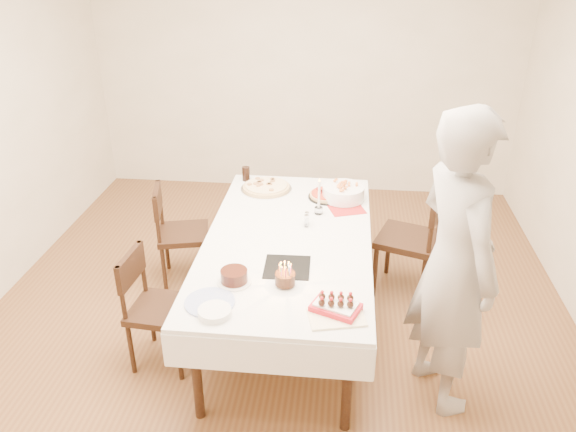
# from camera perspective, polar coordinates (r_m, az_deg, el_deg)

# --- Properties ---
(floor) EXTENTS (5.00, 5.00, 0.00)m
(floor) POSITION_cam_1_polar(r_m,az_deg,el_deg) (4.36, -1.11, -10.37)
(floor) COLOR brown
(floor) RESTS_ON ground
(wall_back) EXTENTS (4.50, 0.04, 2.70)m
(wall_back) POSITION_cam_1_polar(r_m,az_deg,el_deg) (6.09, 1.75, 14.71)
(wall_back) COLOR beige
(wall_back) RESTS_ON floor
(dining_table) EXTENTS (1.88, 2.41, 0.75)m
(dining_table) POSITION_cam_1_polar(r_m,az_deg,el_deg) (4.09, 0.00, -6.81)
(dining_table) COLOR white
(dining_table) RESTS_ON floor
(chair_right_savory) EXTENTS (0.62, 0.62, 0.95)m
(chair_right_savory) POSITION_cam_1_polar(r_m,az_deg,el_deg) (4.53, 12.04, -2.29)
(chair_right_savory) COLOR black
(chair_right_savory) RESTS_ON floor
(chair_left_savory) EXTENTS (0.52, 0.52, 0.85)m
(chair_left_savory) POSITION_cam_1_polar(r_m,az_deg,el_deg) (4.69, -10.55, -1.78)
(chair_left_savory) COLOR black
(chair_left_savory) RESTS_ON floor
(chair_left_dessert) EXTENTS (0.46, 0.46, 0.83)m
(chair_left_dessert) POSITION_cam_1_polar(r_m,az_deg,el_deg) (3.85, -12.74, -9.24)
(chair_left_dessert) COLOR black
(chair_left_dessert) RESTS_ON floor
(person) EXTENTS (0.68, 0.81, 1.89)m
(person) POSITION_cam_1_polar(r_m,az_deg,el_deg) (3.36, 16.52, -4.77)
(person) COLOR #9F9A96
(person) RESTS_ON floor
(pizza_white) EXTENTS (0.44, 0.44, 0.04)m
(pizza_white) POSITION_cam_1_polar(r_m,az_deg,el_deg) (4.61, -2.23, 2.95)
(pizza_white) COLOR beige
(pizza_white) RESTS_ON dining_table
(pizza_pepperoni) EXTENTS (0.33, 0.33, 0.04)m
(pizza_pepperoni) POSITION_cam_1_polar(r_m,az_deg,el_deg) (4.47, 4.01, 2.13)
(pizza_pepperoni) COLOR red
(pizza_pepperoni) RESTS_ON dining_table
(red_placemat) EXTENTS (0.33, 0.33, 0.01)m
(red_placemat) POSITION_cam_1_polar(r_m,az_deg,el_deg) (4.32, 5.88, 0.81)
(red_placemat) COLOR #B21E1E
(red_placemat) RESTS_ON dining_table
(pasta_bowl) EXTENTS (0.34, 0.34, 0.11)m
(pasta_bowl) POSITION_cam_1_polar(r_m,az_deg,el_deg) (4.43, 5.64, 2.38)
(pasta_bowl) COLOR white
(pasta_bowl) RESTS_ON dining_table
(taper_candle) EXTENTS (0.06, 0.06, 0.29)m
(taper_candle) POSITION_cam_1_polar(r_m,az_deg,el_deg) (4.16, 3.17, 2.03)
(taper_candle) COLOR white
(taper_candle) RESTS_ON dining_table
(shaker_pair) EXTENTS (0.08, 0.08, 0.09)m
(shaker_pair) POSITION_cam_1_polar(r_m,az_deg,el_deg) (4.01, 1.88, -0.50)
(shaker_pair) COLOR white
(shaker_pair) RESTS_ON dining_table
(cola_glass) EXTENTS (0.08, 0.08, 0.12)m
(cola_glass) POSITION_cam_1_polar(r_m,az_deg,el_deg) (4.78, -4.29, 4.30)
(cola_glass) COLOR black
(cola_glass) RESTS_ON dining_table
(layer_cake) EXTENTS (0.26, 0.26, 0.09)m
(layer_cake) POSITION_cam_1_polar(r_m,az_deg,el_deg) (3.41, -5.49, -6.13)
(layer_cake) COLOR #35160D
(layer_cake) RESTS_ON dining_table
(cake_board) EXTENTS (0.30, 0.30, 0.01)m
(cake_board) POSITION_cam_1_polar(r_m,az_deg,el_deg) (3.56, -0.09, -5.25)
(cake_board) COLOR black
(cake_board) RESTS_ON dining_table
(birthday_cake) EXTENTS (0.15, 0.15, 0.13)m
(birthday_cake) POSITION_cam_1_polar(r_m,az_deg,el_deg) (3.35, -0.30, -5.91)
(birthday_cake) COLOR #3B2110
(birthday_cake) RESTS_ON dining_table
(strawberry_box) EXTENTS (0.31, 0.26, 0.07)m
(strawberry_box) POSITION_cam_1_polar(r_m,az_deg,el_deg) (3.17, 4.87, -9.15)
(strawberry_box) COLOR #B2141F
(strawberry_box) RESTS_ON dining_table
(box_lid) EXTENTS (0.35, 0.27, 0.03)m
(box_lid) POSITION_cam_1_polar(r_m,az_deg,el_deg) (3.15, 4.94, -10.25)
(box_lid) COLOR beige
(box_lid) RESTS_ON dining_table
(plate_stack) EXTENTS (0.19, 0.19, 0.04)m
(plate_stack) POSITION_cam_1_polar(r_m,az_deg,el_deg) (3.17, -7.46, -9.64)
(plate_stack) COLOR white
(plate_stack) RESTS_ON dining_table
(china_plate) EXTENTS (0.33, 0.33, 0.01)m
(china_plate) POSITION_cam_1_polar(r_m,az_deg,el_deg) (3.27, -7.95, -8.67)
(china_plate) COLOR white
(china_plate) RESTS_ON dining_table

